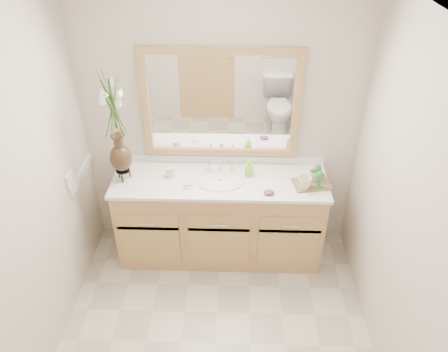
{
  "coord_description": "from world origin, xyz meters",
  "views": [
    {
      "loc": [
        0.13,
        -2.04,
        2.95
      ],
      "look_at": [
        0.05,
        0.65,
        1.12
      ],
      "focal_mm": 35.0,
      "sensor_mm": 36.0,
      "label": 1
    }
  ],
  "objects_px": {
    "flower_vase": "(114,116)",
    "soap_bottle": "(249,168)",
    "tray": "(312,184)",
    "tumbler": "(170,172)"
  },
  "relations": [
    {
      "from": "flower_vase",
      "to": "soap_bottle",
      "type": "relative_size",
      "value": 6.44
    },
    {
      "from": "flower_vase",
      "to": "tray",
      "type": "relative_size",
      "value": 2.88
    },
    {
      "from": "tray",
      "to": "flower_vase",
      "type": "bearing_deg",
      "value": 168.43
    },
    {
      "from": "tumbler",
      "to": "tray",
      "type": "relative_size",
      "value": 0.29
    },
    {
      "from": "flower_vase",
      "to": "tray",
      "type": "distance_m",
      "value": 1.7
    },
    {
      "from": "flower_vase",
      "to": "tumbler",
      "type": "height_order",
      "value": "flower_vase"
    },
    {
      "from": "tumbler",
      "to": "flower_vase",
      "type": "bearing_deg",
      "value": -172.75
    },
    {
      "from": "soap_bottle",
      "to": "tray",
      "type": "relative_size",
      "value": 0.45
    },
    {
      "from": "flower_vase",
      "to": "tumbler",
      "type": "bearing_deg",
      "value": 7.25
    },
    {
      "from": "flower_vase",
      "to": "tumbler",
      "type": "xyz_separation_m",
      "value": [
        0.39,
        0.05,
        -0.55
      ]
    }
  ]
}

